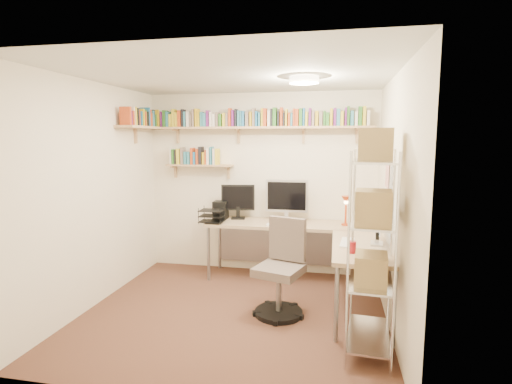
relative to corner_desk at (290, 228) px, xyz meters
The scene contains 6 objects.
ground 1.30m from the corner_desk, 117.95° to the right, with size 3.20×3.20×0.00m, color #42241C.
room_shell 1.31m from the corner_desk, 117.76° to the right, with size 3.24×3.04×2.52m.
wall_shelves 1.61m from the corner_desk, 158.10° to the left, with size 3.12×1.09×0.80m.
corner_desk is the anchor object (origin of this frame).
office_chair 0.89m from the corner_desk, 89.82° to the right, with size 0.57×0.58×1.03m.
wire_rack 1.74m from the corner_desk, 59.11° to the right, with size 0.44×0.80×1.96m.
Camera 1 is at (1.03, -3.98, 1.87)m, focal length 28.00 mm.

